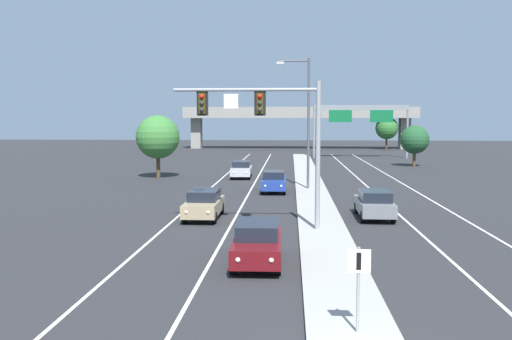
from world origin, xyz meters
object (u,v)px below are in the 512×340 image
at_px(street_lamp_median, 306,116).
at_px(highway_sign_gantry, 361,114).
at_px(tree_far_left_a, 158,137).
at_px(car_oncoming_tan, 204,204).
at_px(car_oncoming_darkred, 257,242).
at_px(car_oncoming_silver, 242,169).
at_px(car_receding_grey, 374,204).
at_px(tree_far_right_c, 387,128).
at_px(car_oncoming_blue, 274,181).
at_px(median_sign_post, 358,277).
at_px(overhead_signal_mast, 271,123).
at_px(tree_far_right_a, 415,140).

xyz_separation_m(street_lamp_median, highway_sign_gantry, (8.67, 35.33, 0.37)).
bearing_deg(tree_far_left_a, car_oncoming_tan, -69.65).
bearing_deg(highway_sign_gantry, car_oncoming_darkred, -100.95).
distance_m(car_oncoming_tan, car_oncoming_silver, 20.95).
xyz_separation_m(car_receding_grey, tree_far_left_a, (-17.08, 19.76, 3.01)).
xyz_separation_m(car_oncoming_silver, tree_far_right_c, (21.91, 49.27, 3.02)).
bearing_deg(car_receding_grey, car_oncoming_blue, 119.16).
xyz_separation_m(median_sign_post, car_oncoming_blue, (-2.98, 27.71, -0.77)).
distance_m(street_lamp_median, car_oncoming_blue, 5.65).
distance_m(car_oncoming_darkred, tree_far_right_c, 81.78).
bearing_deg(overhead_signal_mast, tree_far_right_c, 76.06).
distance_m(car_oncoming_silver, highway_sign_gantry, 30.97).
xyz_separation_m(car_oncoming_silver, tree_far_right_a, (18.94, 13.47, 2.29)).
height_order(car_oncoming_darkred, highway_sign_gantry, highway_sign_gantry).
bearing_deg(tree_far_right_a, car_receding_grey, -105.96).
bearing_deg(car_oncoming_silver, tree_far_right_c, 66.03).
relative_size(car_oncoming_silver, highway_sign_gantry, 0.34).
bearing_deg(overhead_signal_mast, car_oncoming_blue, 91.19).
distance_m(car_oncoming_darkred, car_oncoming_blue, 20.70).
xyz_separation_m(highway_sign_gantry, tree_far_right_a, (4.54, -13.42, -3.06)).
distance_m(car_receding_grey, highway_sign_gantry, 47.76).
relative_size(car_oncoming_darkred, car_oncoming_blue, 1.00).
distance_m(overhead_signal_mast, car_oncoming_blue, 15.38).
bearing_deg(tree_far_left_a, tree_far_right_a, 27.65).
height_order(car_oncoming_darkred, car_receding_grey, same).
bearing_deg(car_oncoming_tan, street_lamp_median, 64.55).
height_order(street_lamp_median, tree_far_left_a, street_lamp_median).
xyz_separation_m(car_oncoming_silver, tree_far_left_a, (-7.79, -0.53, 3.01)).
height_order(tree_far_left_a, tree_far_right_c, tree_far_right_c).
bearing_deg(median_sign_post, car_oncoming_blue, 96.13).
height_order(median_sign_post, tree_far_left_a, tree_far_left_a).
bearing_deg(highway_sign_gantry, street_lamp_median, -103.78).
xyz_separation_m(street_lamp_median, tree_far_right_a, (13.21, 21.91, -2.69)).
distance_m(car_oncoming_silver, car_receding_grey, 22.31).
bearing_deg(street_lamp_median, tree_far_right_c, 74.34).
bearing_deg(car_receding_grey, highway_sign_gantry, 83.81).
bearing_deg(tree_far_right_c, car_oncoming_blue, -107.51).
height_order(car_oncoming_tan, tree_far_left_a, tree_far_left_a).
height_order(median_sign_post, highway_sign_gantry, highway_sign_gantry).
relative_size(car_oncoming_tan, car_oncoming_blue, 1.00).
distance_m(car_oncoming_darkred, car_receding_grey, 11.66).
bearing_deg(tree_far_right_a, tree_far_right_c, 85.26).
relative_size(highway_sign_gantry, tree_far_left_a, 2.26).
relative_size(median_sign_post, tree_far_left_a, 0.38).
bearing_deg(street_lamp_median, car_oncoming_tan, -115.45).
bearing_deg(car_oncoming_tan, tree_far_right_c, 72.51).
bearing_deg(car_oncoming_blue, overhead_signal_mast, -88.81).
relative_size(overhead_signal_mast, street_lamp_median, 0.72).
bearing_deg(street_lamp_median, tree_far_left_a, 149.72).
bearing_deg(tree_far_left_a, street_lamp_median, -30.28).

